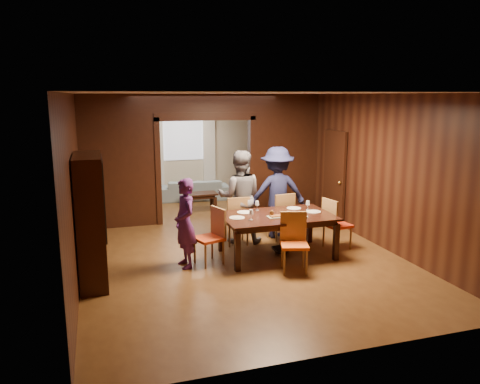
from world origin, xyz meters
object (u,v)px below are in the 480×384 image
object	(u,v)px
person_navy	(277,192)
sofa	(194,190)
person_grey	(240,197)
coffee_table	(201,201)
person_purple	(185,223)
chair_right	(338,223)
chair_left	(209,237)
chair_far_l	(236,220)
chair_far_r	(280,216)
hutch	(91,220)
chair_near	(294,243)
dining_table	(277,235)

from	to	relation	value
person_navy	sofa	size ratio (longest dim) A/B	0.98
person_grey	coffee_table	distance (m)	3.08
person_purple	chair_right	xyz separation A→B (m)	(2.94, 0.12, -0.28)
person_grey	coffee_table	size ratio (longest dim) A/B	2.28
chair_left	chair_far_l	xyz separation A→B (m)	(0.77, 0.93, 0.00)
person_navy	sofa	distance (m)	4.11
person_navy	sofa	xyz separation A→B (m)	(-0.91, 3.96, -0.65)
chair_left	chair_far_r	xyz separation A→B (m)	(1.70, 0.95, 0.00)
person_grey	hutch	distance (m)	3.06
person_grey	chair_far_l	xyz separation A→B (m)	(-0.10, -0.10, -0.43)
chair_far_l	chair_right	bearing A→B (deg)	157.00
chair_far_l	hutch	world-z (taller)	hutch
person_grey	chair_right	bearing A→B (deg)	169.30
chair_right	hutch	bearing A→B (deg)	84.63
chair_far_l	hutch	bearing A→B (deg)	25.99
person_purple	sofa	world-z (taller)	person_purple
coffee_table	sofa	bearing A→B (deg)	88.08
chair_far_l	person_navy	bearing A→B (deg)	-165.24
person_grey	chair_left	bearing A→B (deg)	68.19
sofa	chair_far_l	xyz separation A→B (m)	(-0.02, -4.17, 0.21)
person_grey	chair_far_r	xyz separation A→B (m)	(0.83, -0.08, -0.43)
sofa	chair_near	distance (m)	5.89
person_purple	chair_left	size ratio (longest dim) A/B	1.57
dining_table	hutch	world-z (taller)	hutch
person_purple	coffee_table	world-z (taller)	person_purple
person_grey	hutch	bearing A→B (deg)	43.38
coffee_table	chair_far_r	world-z (taller)	chair_far_r
person_navy	hutch	distance (m)	3.87
dining_table	chair_far_l	size ratio (longest dim) A/B	2.04
chair_near	chair_right	bearing A→B (deg)	51.01
coffee_table	chair_near	distance (m)	4.83
sofa	hutch	distance (m)	6.04
chair_left	chair_right	xyz separation A→B (m)	(2.53, 0.10, 0.00)
person_purple	sofa	distance (m)	5.27
chair_far_r	chair_right	bearing A→B (deg)	127.46
person_purple	hutch	bearing A→B (deg)	-90.34
sofa	person_grey	bearing A→B (deg)	96.29
chair_right	chair_near	world-z (taller)	same
sofa	hutch	world-z (taller)	hutch
chair_far_l	chair_near	distance (m)	1.77
sofa	person_navy	bearing A→B (deg)	108.09
chair_far_l	chair_near	xyz separation A→B (m)	(0.49, -1.70, 0.00)
chair_near	sofa	bearing A→B (deg)	111.08
dining_table	chair_near	xyz separation A→B (m)	(-0.02, -0.82, 0.10)
person_purple	chair_near	world-z (taller)	person_purple
chair_left	hutch	size ratio (longest dim) A/B	0.48
chair_right	hutch	size ratio (longest dim) A/B	0.48
chair_right	chair_far_r	xyz separation A→B (m)	(-0.83, 0.85, 0.00)
chair_left	chair_far_r	distance (m)	1.95
dining_table	chair_near	distance (m)	0.83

